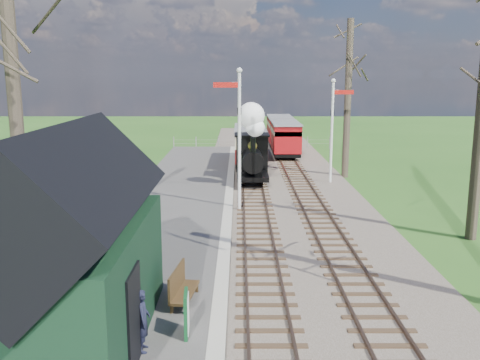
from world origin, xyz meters
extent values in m
ellipsoid|color=#385B23|center=(-25.00, 60.00, -14.76)|extent=(57.60, 36.00, 16.20)
ellipsoid|color=#385B23|center=(10.00, 65.00, -18.04)|extent=(70.40, 44.00, 19.80)
ellipsoid|color=#385B23|center=(-8.00, 70.00, -16.40)|extent=(64.00, 40.00, 18.00)
cube|color=brown|center=(1.30, 22.00, 0.05)|extent=(8.00, 60.00, 0.10)
cube|color=brown|center=(-0.50, 22.00, 0.14)|extent=(0.07, 60.00, 0.12)
cube|color=brown|center=(0.50, 22.00, 0.14)|extent=(0.07, 60.00, 0.12)
cube|color=#38281C|center=(0.00, 22.00, 0.10)|extent=(1.60, 60.00, 0.09)
cube|color=brown|center=(2.10, 22.00, 0.14)|extent=(0.07, 60.00, 0.12)
cube|color=brown|center=(3.10, 22.00, 0.14)|extent=(0.07, 60.00, 0.12)
cube|color=#38281C|center=(2.60, 22.00, 0.10)|extent=(1.60, 60.00, 0.09)
cube|color=#474442|center=(-3.50, 14.00, 0.10)|extent=(5.00, 44.00, 0.20)
cube|color=#B2AD9E|center=(-1.20, 14.00, 0.10)|extent=(0.40, 44.00, 0.21)
cube|color=black|center=(-4.30, 4.00, 1.50)|extent=(3.00, 6.00, 2.60)
cube|color=black|center=(-4.30, 4.00, 3.35)|extent=(3.25, 6.30, 3.25)
cube|color=black|center=(-2.78, 3.00, 1.20)|extent=(0.06, 1.20, 2.00)
cylinder|color=silver|center=(-0.70, 16.00, 3.00)|extent=(0.14, 0.14, 6.00)
sphere|color=silver|center=(-0.70, 16.00, 6.10)|extent=(0.24, 0.24, 0.24)
cube|color=#B7140F|center=(-1.25, 16.00, 5.50)|extent=(1.10, 0.08, 0.22)
cube|color=black|center=(-0.70, 16.00, 4.40)|extent=(0.18, 0.06, 0.30)
cylinder|color=silver|center=(4.30, 22.00, 2.75)|extent=(0.14, 0.14, 5.50)
sphere|color=silver|center=(4.30, 22.00, 5.60)|extent=(0.24, 0.24, 0.24)
cube|color=#B7140F|center=(4.85, 22.00, 5.00)|extent=(1.10, 0.08, 0.22)
cube|color=black|center=(4.30, 22.00, 3.90)|extent=(0.18, 0.06, 0.30)
cylinder|color=#382D23|center=(-7.30, 9.00, 5.50)|extent=(0.41, 0.41, 11.00)
cylinder|color=#382D23|center=(5.50, 24.00, 4.50)|extent=(0.39, 0.39, 9.00)
cube|color=slate|center=(0.30, 36.00, 0.75)|extent=(12.60, 0.02, 0.01)
cube|color=slate|center=(0.30, 36.00, 0.45)|extent=(12.60, 0.02, 0.02)
cylinder|color=slate|center=(0.30, 36.00, 0.50)|extent=(0.08, 0.08, 1.00)
cube|color=black|center=(0.00, 21.81, 0.64)|extent=(1.65, 3.87, 0.24)
cylinder|color=black|center=(0.00, 21.23, 1.51)|extent=(1.07, 2.52, 1.07)
cube|color=black|center=(0.00, 22.97, 1.60)|extent=(1.74, 1.55, 1.94)
cylinder|color=black|center=(0.00, 20.26, 2.38)|extent=(0.27, 0.27, 0.77)
sphere|color=gold|center=(0.00, 21.52, 2.18)|extent=(0.50, 0.50, 0.50)
sphere|color=white|center=(0.10, 20.26, 3.30)|extent=(0.97, 0.97, 0.97)
sphere|color=white|center=(-0.10, 20.35, 3.88)|extent=(1.36, 1.36, 1.36)
cylinder|color=black|center=(-0.50, 20.65, 0.51)|extent=(0.10, 0.62, 0.62)
cylinder|color=black|center=(0.50, 20.65, 0.51)|extent=(0.10, 0.62, 0.62)
cube|color=black|center=(0.00, 27.81, 0.54)|extent=(1.84, 6.78, 0.29)
cube|color=maroon|center=(0.00, 27.81, 1.12)|extent=(1.94, 6.78, 0.87)
cube|color=beige|center=(0.00, 27.81, 1.99)|extent=(1.94, 6.78, 0.87)
cube|color=slate|center=(0.00, 27.81, 2.48)|extent=(2.03, 6.97, 0.12)
cube|color=black|center=(2.60, 31.30, 0.53)|extent=(1.77, 4.66, 0.28)
cube|color=maroon|center=(2.60, 31.30, 1.09)|extent=(1.87, 4.66, 0.84)
cube|color=beige|center=(2.60, 31.30, 1.93)|extent=(1.87, 4.66, 0.84)
cube|color=slate|center=(2.60, 31.30, 2.39)|extent=(1.96, 4.85, 0.11)
cube|color=black|center=(2.60, 36.80, 0.53)|extent=(1.77, 4.66, 0.28)
cube|color=maroon|center=(2.60, 36.80, 1.09)|extent=(1.87, 4.66, 0.84)
cube|color=beige|center=(2.60, 36.80, 1.93)|extent=(1.87, 4.66, 0.84)
cube|color=slate|center=(2.60, 36.80, 2.39)|extent=(1.96, 4.85, 0.11)
cube|color=#0D401D|center=(-1.89, 4.27, 0.70)|extent=(0.11, 0.69, 1.01)
cube|color=silver|center=(-1.84, 4.27, 0.70)|extent=(0.05, 0.60, 0.83)
cube|color=#463119|center=(-2.10, 6.02, 0.46)|extent=(0.65, 1.63, 0.07)
cube|color=#463119|center=(-2.30, 6.04, 0.76)|extent=(0.26, 1.58, 0.68)
cube|color=#463119|center=(-1.93, 5.34, 0.31)|extent=(0.07, 0.07, 0.23)
cube|color=#463119|center=(-2.27, 6.70, 0.31)|extent=(0.07, 0.07, 0.23)
imported|color=#1B1D31|center=(-2.73, 3.58, 0.88)|extent=(0.39, 0.54, 1.37)
camera|label=1|loc=(-0.70, -6.82, 5.95)|focal=40.00mm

